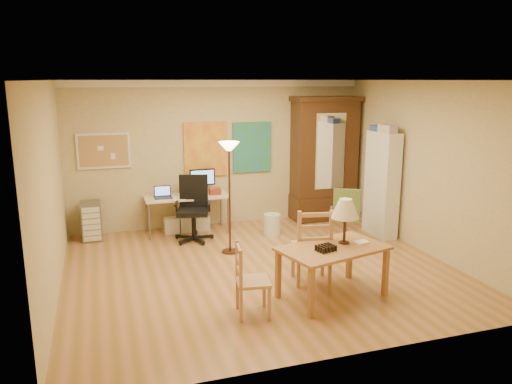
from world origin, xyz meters
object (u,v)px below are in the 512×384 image
object	(u,v)px
dining_table	(338,236)
office_chair_black	(194,223)
computer_desk	(188,210)
office_chair_green	(345,228)
bookshelf	(382,185)
armoire	(324,167)

from	to	relation	value
dining_table	office_chair_black	xyz separation A→B (m)	(-1.32, 2.77, -0.49)
computer_desk	office_chair_green	distance (m)	2.82
office_chair_black	office_chair_green	xyz separation A→B (m)	(2.40, -0.95, -0.04)
dining_table	bookshelf	distance (m)	2.81
office_chair_black	office_chair_green	bearing A→B (deg)	-21.63
computer_desk	office_chair_black	bearing A→B (deg)	-90.18
bookshelf	armoire	bearing A→B (deg)	111.03
armoire	dining_table	bearing A→B (deg)	-112.40
bookshelf	office_chair_black	bearing A→B (deg)	167.63
office_chair_green	bookshelf	size ratio (longest dim) A/B	0.53
computer_desk	armoire	bearing A→B (deg)	1.80
dining_table	office_chair_black	bearing A→B (deg)	115.42
computer_desk	armoire	size ratio (longest dim) A/B	0.62
office_chair_green	dining_table	bearing A→B (deg)	-120.82
office_chair_black	bookshelf	size ratio (longest dim) A/B	0.61
dining_table	armoire	bearing A→B (deg)	67.60
computer_desk	armoire	world-z (taller)	armoire
office_chair_green	armoire	size ratio (longest dim) A/B	0.41
office_chair_green	armoire	distance (m)	1.77
computer_desk	bookshelf	bearing A→B (deg)	-20.87
office_chair_black	dining_table	bearing A→B (deg)	-64.58
dining_table	bookshelf	world-z (taller)	bookshelf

